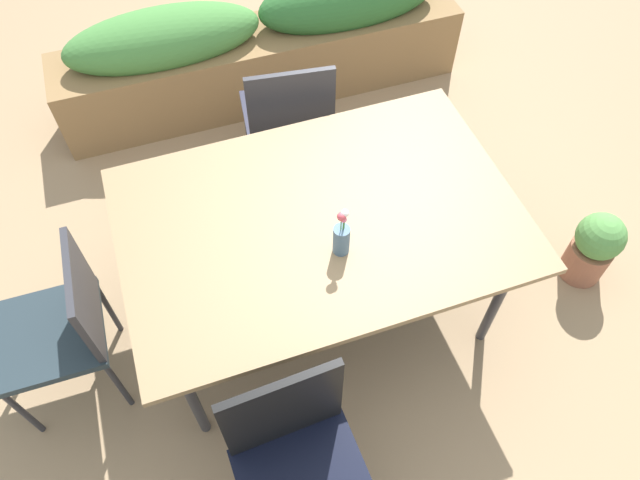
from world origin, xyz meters
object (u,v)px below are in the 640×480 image
Objects in this scene: dining_table at (320,223)px; potted_plant at (594,247)px; planter_box at (263,47)px; chair_near_left at (298,460)px; chair_end_left at (63,324)px; chair_far_side at (288,116)px; flower_vase at (342,237)px.

potted_plant is (1.46, -0.28, -0.50)m from dining_table.
chair_near_left is at bearing -102.91° from planter_box.
chair_end_left is 2.28m from planter_box.
chair_end_left is 1.92× the size of potted_plant.
chair_near_left is 1.09× the size of chair_end_left.
potted_plant is (1.34, -1.18, -0.31)m from chair_far_side.
flower_vase is at bearing -87.62° from chair_far_side.
chair_end_left is 2.69m from potted_plant.
flower_vase is (-0.10, -1.10, 0.33)m from chair_far_side.
chair_end_left is at bearing -179.93° from dining_table.
chair_near_left is (-0.40, -0.90, -0.19)m from dining_table.
dining_table is at bearing 169.29° from potted_plant.
planter_box is 5.83× the size of potted_plant.
flower_vase reaches higher than chair_far_side.
dining_table is 6.73× the size of flower_vase.
chair_near_left reaches higher than planter_box.
chair_end_left is at bearing -50.99° from chair_near_left.
flower_vase reaches higher than chair_near_left.
chair_end_left reaches higher than potted_plant.
planter_box is at bearing -37.29° from chair_end_left.
potted_plant is at bearing -10.71° from dining_table.
planter_box is (0.19, 1.98, -0.50)m from flower_vase.
dining_table is 1.96× the size of chair_end_left.
dining_table is 1.82× the size of chair_far_side.
chair_near_left is (-0.53, -1.80, -0.00)m from chair_far_side.
chair_far_side is at bearing -54.54° from chair_end_left.
potted_plant is (2.66, -0.28, -0.28)m from chair_end_left.
flower_vase is (1.22, -0.20, 0.36)m from chair_end_left.
chair_end_left reaches higher than planter_box.
flower_vase is 2.05m from planter_box.
chair_far_side is 0.90m from planter_box.
chair_end_left is (-1.20, -0.00, -0.21)m from dining_table.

